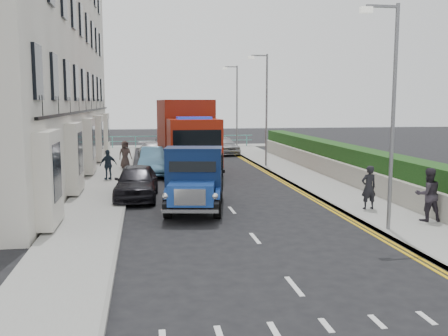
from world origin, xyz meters
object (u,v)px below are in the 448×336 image
pedestrian_east_near (369,187)px  lamp_near (390,105)px  lamp_mid (265,103)px  red_lorry (186,134)px  lamp_far (235,103)px  parked_car_front (137,182)px  bedford_lorry (194,183)px

pedestrian_east_near → lamp_near: bearing=69.0°
lamp_mid → red_lorry: bearing=-164.0°
lamp_far → parked_car_front: 20.88m
bedford_lorry → lamp_mid: bearing=75.2°
lamp_mid → pedestrian_east_near: 13.50m
lamp_mid → red_lorry: (-5.02, -1.44, -1.76)m
lamp_far → red_lorry: bearing=-113.7°
lamp_mid → bedford_lorry: bearing=-114.7°
bedford_lorry → parked_car_front: bearing=134.2°
red_lorry → parked_car_front: (-2.76, -7.66, -1.51)m
lamp_far → lamp_near: bearing=-90.0°
bedford_lorry → red_lorry: 10.88m
red_lorry → bedford_lorry: bearing=-96.0°
lamp_near → lamp_mid: same height
lamp_mid → red_lorry: size_ratio=0.86×
bedford_lorry → parked_car_front: bedford_lorry is taller
lamp_far → red_lorry: 12.61m
red_lorry → lamp_mid: bearing=13.2°
lamp_mid → parked_car_front: bearing=-130.5°
lamp_near → parked_car_front: size_ratio=1.64×
lamp_mid → pedestrian_east_near: bearing=-86.5°
lamp_near → parked_car_front: bearing=138.4°
pedestrian_east_near → red_lorry: bearing=-69.2°
lamp_mid → bedford_lorry: (-5.63, -12.24, -2.88)m
parked_car_front → pedestrian_east_near: size_ratio=2.62×
lamp_far → bedford_lorry: size_ratio=1.31×
lamp_mid → pedestrian_east_near: lamp_mid is taller
lamp_far → lamp_mid: bearing=-90.0°
parked_car_front → pedestrian_east_near: (8.57, -4.02, 0.21)m
lamp_far → parked_car_front: bearing=-112.2°
lamp_far → bedford_lorry: bearing=-104.2°
lamp_mid → bedford_lorry: 13.78m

